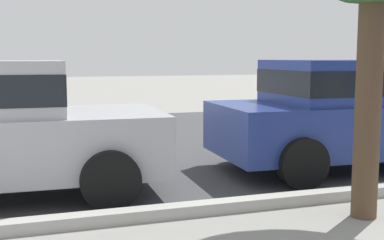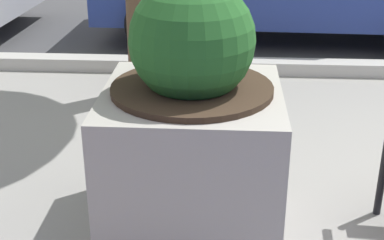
% 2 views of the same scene
% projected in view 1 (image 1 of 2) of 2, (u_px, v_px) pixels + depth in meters
% --- Properties ---
extents(street_surface, '(60.00, 9.00, 0.01)m').
position_uv_depth(street_surface, '(302.00, 133.00, 10.76)').
color(street_surface, '#424244').
rests_on(street_surface, ground).
extents(parked_car_blue, '(4.16, 2.04, 1.56)m').
position_uv_depth(parked_car_blue, '(354.00, 110.00, 7.25)').
color(parked_car_blue, navy).
rests_on(parked_car_blue, ground).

